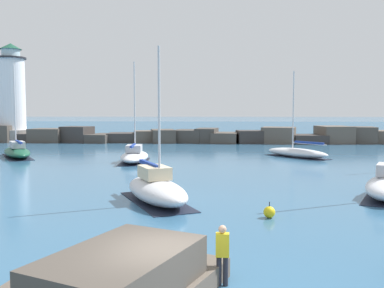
{
  "coord_description": "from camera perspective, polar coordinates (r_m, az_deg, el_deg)",
  "views": [
    {
      "loc": [
        1.08,
        -9.79,
        4.73
      ],
      "look_at": [
        -1.41,
        31.89,
        1.42
      ],
      "focal_mm": 40.0,
      "sensor_mm": 36.0,
      "label": 1
    }
  ],
  "objects": [
    {
      "name": "foreground_rocks",
      "position": [
        10.81,
        -7.48,
        -17.91
      ],
      "size": [
        11.46,
        5.7,
        1.49
      ],
      "color": "#423D38",
      "rests_on": "ground"
    },
    {
      "name": "sailboat_moored_6",
      "position": [
        46.58,
        -22.3,
        -0.91
      ],
      "size": [
        6.28,
        8.09,
        9.23
      ],
      "color": "#195138",
      "rests_on": "ground"
    },
    {
      "name": "lighthouse",
      "position": [
        69.88,
        -22.85,
        5.54
      ],
      "size": [
        5.12,
        5.12,
        14.66
      ],
      "color": "gray",
      "rests_on": "ground"
    },
    {
      "name": "mooring_buoy_far_side",
      "position": [
        19.32,
        10.27,
        -8.92
      ],
      "size": [
        0.51,
        0.51,
        0.71
      ],
      "color": "yellow",
      "rests_on": "ground"
    },
    {
      "name": "sailboat_moored_3",
      "position": [
        22.24,
        -4.78,
        -5.98
      ],
      "size": [
        4.97,
        6.81,
        7.9
      ],
      "color": "silver",
      "rests_on": "ground"
    },
    {
      "name": "open_sea_beyond",
      "position": [
        122.49,
        2.91,
        2.31
      ],
      "size": [
        400.0,
        116.0,
        0.01
      ],
      "color": "#235175",
      "rests_on": "ground"
    },
    {
      "name": "sailboat_moored_1",
      "position": [
        39.48,
        -7.68,
        -1.55
      ],
      "size": [
        3.01,
        6.92,
        9.15
      ],
      "color": "white",
      "rests_on": "ground"
    },
    {
      "name": "sailboat_moored_2",
      "position": [
        44.34,
        13.82,
        -1.09
      ],
      "size": [
        6.32,
        6.86,
        8.65
      ],
      "color": "silver",
      "rests_on": "ground"
    },
    {
      "name": "person_on_rocks",
      "position": [
        11.85,
        4.07,
        -14.18
      ],
      "size": [
        0.36,
        0.22,
        1.66
      ],
      "color": "#282833",
      "rests_on": "ground"
    },
    {
      "name": "breakwater_jetty",
      "position": [
        62.45,
        3.32,
        1.07
      ],
      "size": [
        67.37,
        6.87,
        2.5
      ],
      "color": "#4C443D",
      "rests_on": "ground"
    }
  ]
}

